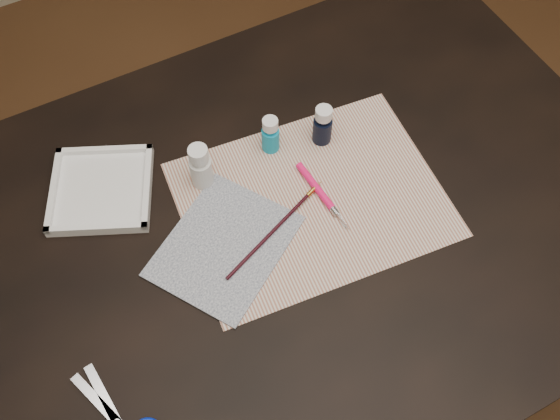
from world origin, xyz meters
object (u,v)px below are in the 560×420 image
paint_bottle_cyan (270,135)px  paint_bottle_navy (323,125)px  scissors (107,417)px  paper (311,199)px  palette_tray (101,189)px  paint_bottle_white (201,166)px  canvas (225,246)px

paint_bottle_cyan → paint_bottle_navy: 0.10m
scissors → paint_bottle_cyan: bearing=-73.5°
paper → scissors: scissors is taller
palette_tray → paint_bottle_cyan: bearing=-9.6°
paint_bottle_white → palette_tray: size_ratio=0.55×
paint_bottle_navy → paper: bearing=-127.3°
canvas → paint_bottle_cyan: bearing=42.0°
paint_bottle_navy → paint_bottle_cyan: bearing=163.6°
paper → paint_bottle_navy: (0.08, 0.11, 0.04)m
paint_bottle_cyan → paint_bottle_navy: bearing=-16.4°
paper → palette_tray: 0.37m
paint_bottle_cyan → palette_tray: (-0.31, 0.05, -0.03)m
canvas → palette_tray: 0.25m
paint_bottle_white → scissors: paint_bottle_white is taller
paint_bottle_white → paint_bottle_navy: (0.23, -0.02, -0.01)m
canvas → scissors: 0.32m
paper → scissors: size_ratio=2.45×
paint_bottle_white → palette_tray: 0.18m
paper → paint_bottle_navy: 0.14m
paint_bottle_white → palette_tray: bearing=159.4°
paint_bottle_white → scissors: size_ratio=0.52×
paint_bottle_white → paint_bottle_navy: size_ratio=1.12×
paint_bottle_navy → palette_tray: bearing=168.8°
paper → canvas: canvas is taller
canvas → paint_bottle_cyan: 0.22m
paint_bottle_cyan → scissors: (-0.43, -0.32, -0.03)m
paper → paint_bottle_cyan: paint_bottle_cyan is taller
canvas → palette_tray: (-0.14, 0.20, 0.01)m
canvas → palette_tray: size_ratio=1.33×
paper → paint_bottle_cyan: size_ratio=5.70×
paint_bottle_cyan → paint_bottle_white: bearing=-175.8°
canvas → scissors: (-0.27, -0.17, 0.00)m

